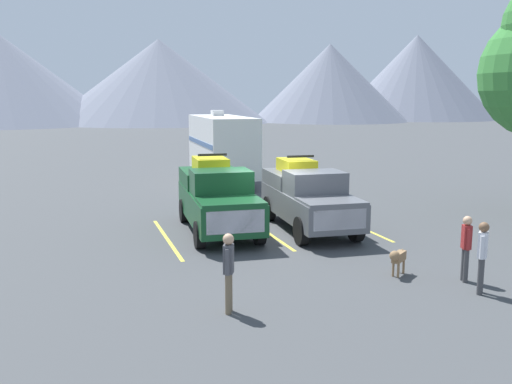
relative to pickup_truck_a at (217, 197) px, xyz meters
The scene contains 12 objects.
ground_plane 2.28m from the pickup_truck_a, 37.27° to the right, with size 240.00×240.00×0.00m, color #3F4244.
pickup_truck_a is the anchor object (origin of this frame).
pickup_truck_b 3.14m from the pickup_truck_a, 12.21° to the right, with size 2.42×5.57×2.50m.
lot_stripe_a 2.26m from the pickup_truck_a, 163.71° to the right, with size 0.12×5.50×0.01m, color gold.
lot_stripe_b 2.03m from the pickup_truck_a, 19.13° to the right, with size 0.12×5.50×0.01m, color gold.
lot_stripe_c 5.11m from the pickup_truck_a, ahead, with size 0.12×5.50×0.01m, color gold.
camper_trailer_a 11.16m from the pickup_truck_a, 74.40° to the left, with size 2.69×8.45×3.83m.
person_a 7.51m from the pickup_truck_a, 102.44° to the right, with size 0.29×0.36×1.74m.
person_b 8.48m from the pickup_truck_a, 57.70° to the right, with size 0.26×0.35×1.67m.
person_c 9.11m from the pickup_truck_a, 61.80° to the right, with size 0.32×0.32×1.72m.
dog 7.07m from the pickup_truck_a, 63.31° to the right, with size 0.70×0.57×0.72m.
mountain_ridge 84.68m from the pickup_truck_a, 90.63° to the left, with size 160.81×41.91×17.04m.
Camera 1 is at (-6.19, -17.23, 4.57)m, focal length 39.54 mm.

